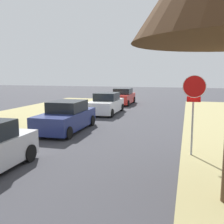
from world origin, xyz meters
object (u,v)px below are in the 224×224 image
(parked_sedan_white, at_px, (106,104))
(parked_sedan_red, at_px, (123,97))
(stop_sign_far, at_px, (194,98))
(parked_sedan_navy, at_px, (66,117))

(parked_sedan_white, height_order, parked_sedan_red, same)
(parked_sedan_red, bearing_deg, stop_sign_far, -67.17)
(stop_sign_far, height_order, parked_sedan_navy, stop_sign_far)
(stop_sign_far, xyz_separation_m, parked_sedan_white, (-6.16, 8.99, -1.43))
(parked_sedan_navy, relative_size, parked_sedan_white, 1.00)
(stop_sign_far, relative_size, parked_sedan_white, 0.65)
(stop_sign_far, bearing_deg, parked_sedan_white, 124.43)
(stop_sign_far, height_order, parked_sedan_white, stop_sign_far)
(parked_sedan_navy, height_order, parked_sedan_red, same)
(stop_sign_far, xyz_separation_m, parked_sedan_navy, (-6.35, 2.62, -1.43))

